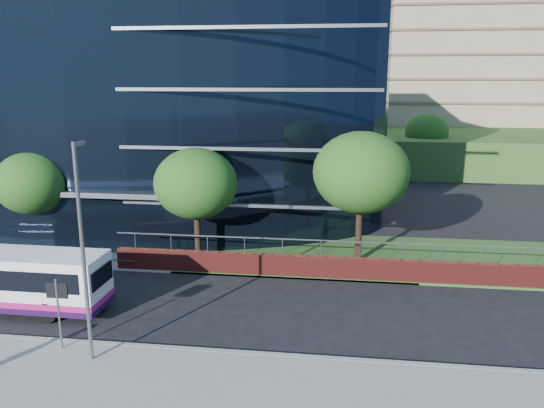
# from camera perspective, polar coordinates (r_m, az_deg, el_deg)

# --- Properties ---
(far_forecourt) EXTENTS (50.00, 8.00, 0.10)m
(far_forecourt) POSITION_cam_1_polar(r_m,az_deg,el_deg) (37.81, -26.49, -3.62)
(far_forecourt) COLOR gray
(far_forecourt) RESTS_ON ground
(grass_verge) EXTENTS (36.00, 8.00, 0.12)m
(grass_verge) POSITION_cam_1_polar(r_m,az_deg,el_deg) (32.84, 23.29, -5.73)
(grass_verge) COLOR #2D511E
(grass_verge) RESTS_ON ground
(glass_office) EXTENTS (44.00, 23.10, 16.00)m
(glass_office) POSITION_cam_1_polar(r_m,az_deg,el_deg) (44.00, -18.26, 9.90)
(glass_office) COLOR black
(glass_office) RESTS_ON ground
(retaining_wall) EXTENTS (34.00, 0.40, 2.11)m
(retaining_wall) POSITION_cam_1_polar(r_m,az_deg,el_deg) (28.34, 17.54, -7.06)
(retaining_wall) COLOR maroon
(retaining_wall) RESTS_ON ground
(apartment_block) EXTENTS (60.00, 42.00, 30.00)m
(apartment_block) POSITION_cam_1_polar(r_m,az_deg,el_deg) (77.97, 20.69, 13.30)
(apartment_block) COLOR #2D511E
(apartment_block) RESTS_ON ground
(street_sign) EXTENTS (0.85, 0.09, 2.80)m
(street_sign) POSITION_cam_1_polar(r_m,az_deg,el_deg) (21.69, -22.07, -9.49)
(street_sign) COLOR slate
(street_sign) RESTS_ON pavement_near
(tree_far_b) EXTENTS (4.29, 4.29, 6.05)m
(tree_far_b) POSITION_cam_1_polar(r_m,az_deg,el_deg) (34.03, -24.40, 2.05)
(tree_far_b) COLOR black
(tree_far_b) RESTS_ON ground
(tree_far_c) EXTENTS (4.62, 4.62, 6.51)m
(tree_far_c) POSITION_cam_1_polar(r_m,az_deg,el_deg) (29.49, -8.19, 2.18)
(tree_far_c) COLOR black
(tree_far_c) RESTS_ON ground
(tree_far_d) EXTENTS (5.28, 5.28, 7.44)m
(tree_far_d) POSITION_cam_1_polar(r_m,az_deg,el_deg) (29.31, 9.56, 3.35)
(tree_far_d) COLOR black
(tree_far_d) RESTS_ON ground
(tree_dist_e) EXTENTS (4.62, 4.62, 6.51)m
(tree_dist_e) POSITION_cam_1_polar(r_m,az_deg,el_deg) (59.82, 16.31, 7.48)
(tree_dist_e) COLOR black
(tree_dist_e) RESTS_ON ground
(streetlight_east) EXTENTS (0.15, 0.77, 8.00)m
(streetlight_east) POSITION_cam_1_polar(r_m,az_deg,el_deg) (19.75, -19.68, -4.45)
(streetlight_east) COLOR slate
(streetlight_east) RESTS_ON pavement_near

